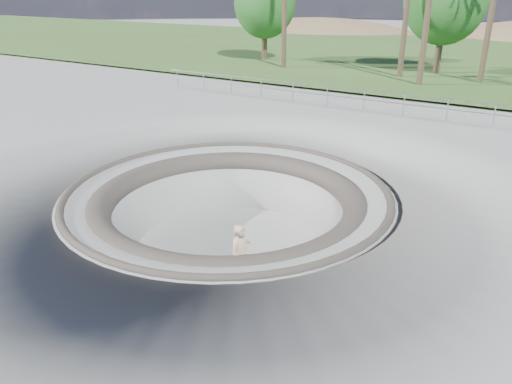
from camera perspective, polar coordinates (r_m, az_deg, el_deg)
ground at (r=15.70m, az=-3.22°, el=0.05°), size 180.00×180.00×0.00m
skate_bowl at (r=16.49m, az=-3.08°, el=-5.83°), size 14.00×14.00×4.10m
grass_strip at (r=46.98m, az=21.76°, el=14.02°), size 180.00×36.00×0.12m
safety_railing at (r=25.84m, az=12.25°, el=10.24°), size 25.00×0.06×1.03m
skateboard at (r=14.39m, az=-1.69°, el=-10.47°), size 0.78×0.30×0.08m
skater at (r=13.91m, az=-1.74°, el=-7.28°), size 0.63×0.77×1.82m
bushy_tree_left at (r=42.19m, az=1.00°, el=20.77°), size 5.00×4.54×7.21m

